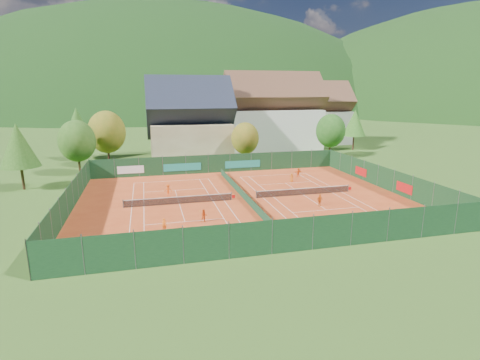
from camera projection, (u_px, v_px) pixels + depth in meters
name	position (u px, v px, depth m)	size (l,w,h in m)	color
ground	(244.00, 199.00, 46.61)	(600.00, 600.00, 0.00)	#2E5319
clay_pad	(244.00, 199.00, 46.60)	(40.00, 32.00, 0.01)	#B53F1A
court_markings_left	(179.00, 204.00, 44.70)	(11.03, 23.83, 0.00)	white
court_markings_right	(303.00, 195.00, 48.51)	(11.03, 23.83, 0.00)	white
tennis_net_left	(180.00, 200.00, 44.62)	(13.30, 0.10, 1.02)	#59595B
tennis_net_right	(305.00, 191.00, 48.43)	(13.30, 0.10, 1.02)	#59595B
court_divider	(244.00, 195.00, 46.49)	(0.03, 28.80, 1.00)	#143721
fence_north	(216.00, 164.00, 61.22)	(40.00, 0.10, 3.00)	#14391D
fence_south	(293.00, 235.00, 31.18)	(40.00, 0.04, 3.00)	#14371C
fence_west	(70.00, 199.00, 41.49)	(0.04, 32.00, 3.00)	#153A1D
fence_east	(385.00, 178.00, 51.06)	(0.09, 32.00, 3.00)	#133418
chalet	(190.00, 125.00, 72.59)	(16.20, 12.00, 16.00)	beige
hotel_block_a	(272.00, 117.00, 82.59)	(21.60, 11.00, 17.25)	silver
hotel_block_b	(315.00, 117.00, 93.64)	(17.28, 10.00, 15.50)	silver
tree_west_front	(77.00, 141.00, 58.94)	(5.72, 5.72, 8.69)	#432F18
tree_west_mid	(107.00, 132.00, 65.38)	(6.44, 6.44, 9.78)	#432618
tree_west_back	(77.00, 125.00, 71.34)	(5.60, 5.60, 10.00)	#432718
tree_center	(245.00, 138.00, 67.65)	(5.01, 5.01, 7.60)	#402717
tree_east_front	(331.00, 131.00, 73.66)	(5.72, 5.72, 8.69)	#432817
tree_east_mid	(355.00, 123.00, 83.42)	(5.04, 5.04, 9.00)	#472919
tree_west_side	(18.00, 145.00, 49.81)	(5.04, 5.04, 9.00)	#402B17
tree_east_back	(307.00, 118.00, 88.89)	(7.15, 7.15, 10.86)	#422F17
mountain_backdrop	(202.00, 161.00, 282.73)	(820.00, 530.00, 242.00)	black
ball_hopper	(385.00, 222.00, 37.08)	(0.34, 0.34, 0.80)	slate
loose_ball_0	(200.00, 211.00, 42.04)	(0.07, 0.07, 0.07)	#CCD833
loose_ball_1	(297.00, 215.00, 40.58)	(0.07, 0.07, 0.07)	#CCD833
loose_ball_2	(264.00, 193.00, 49.13)	(0.07, 0.07, 0.07)	#CCD833
loose_ball_3	(220.00, 182.00, 55.21)	(0.07, 0.07, 0.07)	#CCD833
loose_ball_4	(323.00, 207.00, 43.53)	(0.07, 0.07, 0.07)	#CCD833
player_left_near	(164.00, 225.00, 36.12)	(0.45, 0.30, 1.24)	orange
player_left_mid	(204.00, 216.00, 38.36)	(0.68, 0.53, 1.40)	#CB4412
player_left_far	(168.00, 190.00, 47.84)	(1.02, 0.59, 1.58)	#F15815
player_right_near	(320.00, 200.00, 43.71)	(0.86, 0.36, 1.47)	#DD5D13
player_right_far_a	(292.00, 178.00, 55.20)	(0.62, 0.40, 1.27)	#D96113
player_right_far_b	(298.00, 172.00, 58.42)	(1.30, 0.42, 1.41)	#E35814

